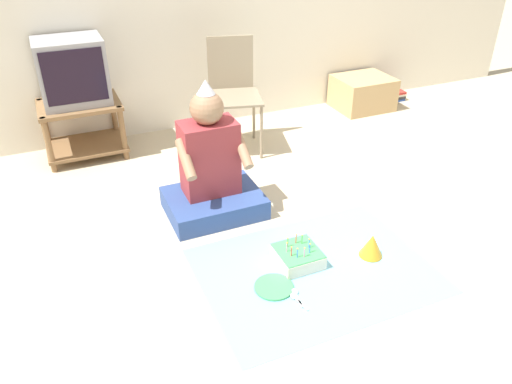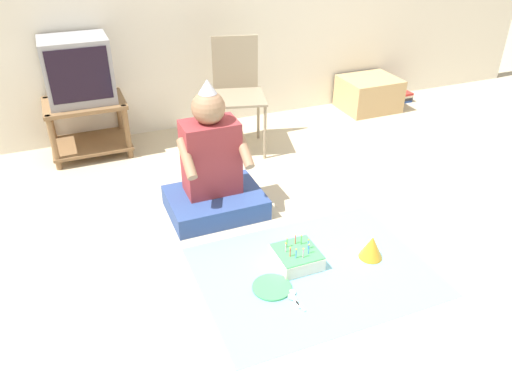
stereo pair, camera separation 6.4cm
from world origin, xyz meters
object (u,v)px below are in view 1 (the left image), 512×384
folding_chair (232,86)px  book_pile (395,96)px  person_seated (211,173)px  cardboard_box_stack (363,93)px  tv (72,71)px  birthday_cake (298,256)px  paper_plate (274,287)px  party_hat_blue (372,245)px

folding_chair → book_pile: (1.93, 0.33, -0.47)m
person_seated → cardboard_box_stack: bearing=31.0°
tv → birthday_cake: bearing=-64.6°
book_pile → folding_chair: bearing=-170.5°
birthday_cake → folding_chair: bearing=81.7°
tv → book_pile: tv is taller
birthday_cake → person_seated: bearing=109.7°
tv → folding_chair: tv is taller
folding_chair → paper_plate: bearing=-104.4°
person_seated → book_pile: bearing=26.8°
book_pile → tv: bearing=180.0°
cardboard_box_stack → party_hat_blue: bearing=-122.4°
folding_chair → person_seated: (-0.50, -0.91, -0.23)m
book_pile → party_hat_blue: size_ratio=1.39×
birthday_cake → tv: bearing=115.4°
book_pile → person_seated: 2.74m
cardboard_box_stack → book_pile: (0.44, 0.03, -0.11)m
party_hat_blue → book_pile: bearing=50.1°
tv → person_seated: bearing=-61.3°
book_pile → cardboard_box_stack: bearing=-175.7°
paper_plate → party_hat_blue: bearing=2.6°
book_pile → person_seated: person_seated is taller
book_pile → birthday_cake: 2.93m
party_hat_blue → birthday_cake: bearing=165.5°
tv → person_seated: (0.67, -1.23, -0.41)m
folding_chair → birthday_cake: size_ratio=3.63×
cardboard_box_stack → person_seated: bearing=-149.0°
folding_chair → person_seated: person_seated is taller
folding_chair → birthday_cake: folding_chair is taller
folding_chair → birthday_cake: 1.73m
person_seated → birthday_cake: person_seated is taller
cardboard_box_stack → tv: bearing=179.2°
tv → person_seated: tv is taller
tv → folding_chair: 1.24m
person_seated → party_hat_blue: bearing=-50.6°
cardboard_box_stack → book_pile: cardboard_box_stack is taller
person_seated → party_hat_blue: (0.70, -0.85, -0.21)m
cardboard_box_stack → birthday_cake: (-1.73, -1.94, -0.11)m
birthday_cake → paper_plate: 0.26m
tv → birthday_cake: size_ratio=2.01×
cardboard_box_stack → party_hat_blue: 2.43m
tv → person_seated: 1.46m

